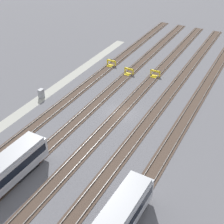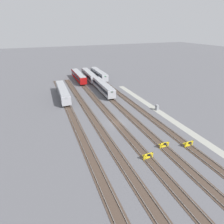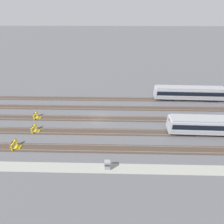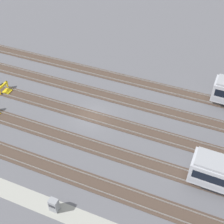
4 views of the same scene
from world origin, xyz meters
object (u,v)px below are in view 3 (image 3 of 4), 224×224
subway_car_front_row_right_inner (189,93)px  electrical_cabinet (107,165)px  subway_car_front_row_leftmost (215,125)px  bumper_stop_near_inner_track (35,129)px  bumper_stop_nearest_track (16,145)px  bumper_stop_middle_track (37,116)px

subway_car_front_row_right_inner → electrical_cabinet: size_ratio=11.29×
subway_car_front_row_leftmost → electrical_cabinet: (-20.48, -9.14, -1.24)m
bumper_stop_near_inner_track → electrical_cabinet: (15.02, -9.16, 0.29)m
bumper_stop_nearest_track → subway_car_front_row_right_inner: bearing=27.5°
bumper_stop_middle_track → bumper_stop_nearest_track: bearing=-90.1°
subway_car_front_row_leftmost → bumper_stop_middle_track: size_ratio=9.00×
subway_car_front_row_leftmost → electrical_cabinet: bearing=-156.0°
bumper_stop_nearest_track → electrical_cabinet: (16.64, -4.36, 0.29)m
subway_car_front_row_leftmost → subway_car_front_row_right_inner: size_ratio=1.00×
electrical_cabinet → subway_car_front_row_leftmost: bearing=24.0°
subway_car_front_row_right_inner → bumper_stop_nearest_track: subway_car_front_row_right_inner is taller
bumper_stop_nearest_track → bumper_stop_near_inner_track: size_ratio=1.00×
subway_car_front_row_right_inner → bumper_stop_near_inner_track: bearing=-157.8°
subway_car_front_row_right_inner → electrical_cabinet: (-20.48, -23.65, -1.24)m
subway_car_front_row_leftmost → electrical_cabinet: 22.46m
bumper_stop_near_inner_track → subway_car_front_row_right_inner: bearing=22.2°
electrical_cabinet → bumper_stop_nearest_track: bearing=165.3°
bumper_stop_middle_track → electrical_cabinet: (16.62, -13.99, 0.29)m
bumper_stop_near_inner_track → electrical_cabinet: bearing=-31.4°
bumper_stop_nearest_track → bumper_stop_middle_track: same height
subway_car_front_row_leftmost → bumper_stop_nearest_track: size_ratio=9.01×
bumper_stop_middle_track → subway_car_front_row_right_inner: bearing=14.6°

